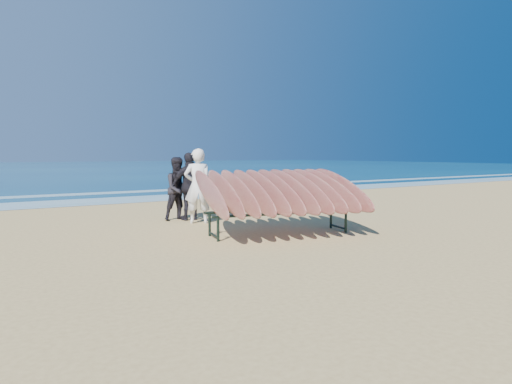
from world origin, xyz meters
TOP-DOWN VIEW (x-y plane):
  - ground at (0.00, 0.00)m, footprint 120.00×120.00m
  - ocean at (0.00, 55.00)m, footprint 160.00×160.00m
  - foam_near at (0.00, 10.00)m, footprint 160.00×160.00m
  - foam_far at (0.00, 13.50)m, footprint 160.00×160.00m
  - surfboard_rack at (0.56, 0.74)m, footprint 3.68×3.36m
  - person_white at (-0.21, 3.16)m, footprint 0.82×0.70m
  - person_dark_a at (-0.39, 3.94)m, footprint 0.83×0.65m
  - person_dark_b at (-0.13, 3.79)m, footprint 1.07×0.49m

SIDE VIEW (x-z plane):
  - ground at x=0.00m, z-range 0.00..0.00m
  - ocean at x=0.00m, z-range 0.01..0.01m
  - foam_far at x=0.00m, z-range 0.01..0.01m
  - foam_near at x=0.00m, z-range 0.01..0.01m
  - person_dark_a at x=-0.39m, z-range 0.00..1.67m
  - person_dark_b at x=-0.13m, z-range 0.00..1.79m
  - person_white at x=-0.21m, z-range 0.00..1.89m
  - surfboard_rack at x=0.56m, z-range 0.16..1.73m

